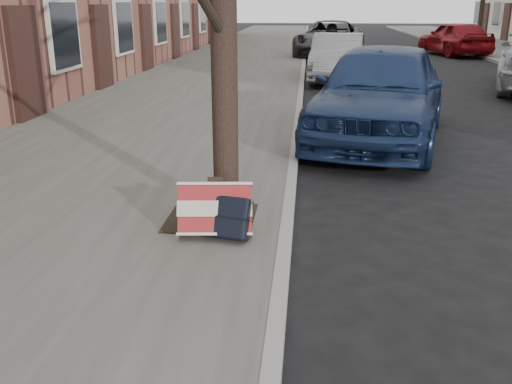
# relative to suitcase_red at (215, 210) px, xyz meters

# --- Properties ---
(ground) EXTENTS (120.00, 120.00, 0.00)m
(ground) POSITION_rel_suitcase_red_xyz_m (1.89, -0.77, -0.37)
(ground) COLOR black
(ground) RESTS_ON ground
(near_sidewalk) EXTENTS (5.00, 70.00, 0.12)m
(near_sidewalk) POSITION_rel_suitcase_red_xyz_m (-1.81, 14.23, -0.31)
(near_sidewalk) COLOR slate
(near_sidewalk) RESTS_ON ground
(dirt_patch) EXTENTS (0.85, 0.85, 0.02)m
(dirt_patch) POSITION_rel_suitcase_red_xyz_m (-0.11, 0.43, -0.25)
(dirt_patch) COLOR black
(dirt_patch) RESTS_ON near_sidewalk
(suitcase_red) EXTENTS (0.69, 0.42, 0.51)m
(suitcase_red) POSITION_rel_suitcase_red_xyz_m (0.00, 0.00, 0.00)
(suitcase_red) COLOR maroon
(suitcase_red) RESTS_ON near_sidewalk
(suitcase_navy) EXTENTS (0.59, 0.43, 0.42)m
(suitcase_navy) POSITION_rel_suitcase_red_xyz_m (0.06, -0.04, -0.04)
(suitcase_navy) COLOR black
(suitcase_navy) RESTS_ON near_sidewalk
(car_near_front) EXTENTS (2.91, 4.96, 1.58)m
(car_near_front) POSITION_rel_suitcase_red_xyz_m (1.95, 4.48, 0.42)
(car_near_front) COLOR #18294E
(car_near_front) RESTS_ON ground
(car_near_mid) EXTENTS (1.69, 4.06, 1.31)m
(car_near_mid) POSITION_rel_suitcase_red_xyz_m (1.60, 11.92, 0.28)
(car_near_mid) COLOR #9A9DA2
(car_near_mid) RESTS_ON ground
(car_near_back) EXTENTS (3.23, 5.53, 1.45)m
(car_near_back) POSITION_rel_suitcase_red_xyz_m (1.65, 19.39, 0.35)
(car_near_back) COLOR #343438
(car_near_back) RESTS_ON ground
(car_far_back) EXTENTS (2.64, 4.46, 1.43)m
(car_far_back) POSITION_rel_suitcase_red_xyz_m (6.86, 20.56, 0.34)
(car_far_back) COLOR maroon
(car_far_back) RESTS_ON ground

